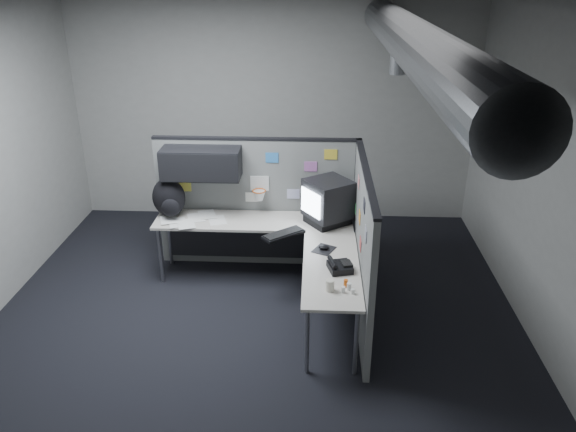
# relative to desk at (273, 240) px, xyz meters

# --- Properties ---
(room) EXTENTS (5.62, 5.62, 3.22)m
(room) POSITION_rel_desk_xyz_m (0.41, -0.70, 1.48)
(room) COLOR black
(room) RESTS_ON ground
(partition_back) EXTENTS (2.44, 0.42, 1.63)m
(partition_back) POSITION_rel_desk_xyz_m (-0.40, 0.53, 0.38)
(partition_back) COLOR slate
(partition_back) RESTS_ON ground
(partition_right) EXTENTS (0.07, 2.23, 1.63)m
(partition_right) POSITION_rel_desk_xyz_m (0.95, -0.49, 0.21)
(partition_right) COLOR slate
(partition_right) RESTS_ON ground
(desk) EXTENTS (2.31, 2.11, 0.73)m
(desk) POSITION_rel_desk_xyz_m (0.00, 0.00, 0.00)
(desk) COLOR beige
(desk) RESTS_ON ground
(monitor) EXTENTS (0.63, 0.63, 0.52)m
(monitor) POSITION_rel_desk_xyz_m (0.61, 0.25, 0.38)
(monitor) COLOR black
(monitor) RESTS_ON desk
(keyboard) EXTENTS (0.48, 0.44, 0.04)m
(keyboard) POSITION_rel_desk_xyz_m (0.12, -0.12, 0.14)
(keyboard) COLOR black
(keyboard) RESTS_ON desk
(mouse) EXTENTS (0.27, 0.29, 0.05)m
(mouse) POSITION_rel_desk_xyz_m (0.57, -0.43, 0.13)
(mouse) COLOR black
(mouse) RESTS_ON desk
(phone) EXTENTS (0.26, 0.28, 0.11)m
(phone) POSITION_rel_desk_xyz_m (0.71, -0.85, 0.16)
(phone) COLOR black
(phone) RESTS_ON desk
(bottles) EXTENTS (0.12, 0.15, 0.08)m
(bottles) POSITION_rel_desk_xyz_m (0.77, -1.21, 0.15)
(bottles) COLOR silver
(bottles) RESTS_ON desk
(cup) EXTENTS (0.09, 0.09, 0.11)m
(cup) POSITION_rel_desk_xyz_m (0.61, -1.23, 0.17)
(cup) COLOR beige
(cup) RESTS_ON desk
(papers) EXTENTS (0.83, 0.60, 0.02)m
(papers) POSITION_rel_desk_xyz_m (-0.96, 0.23, 0.13)
(papers) COLOR white
(papers) RESTS_ON desk
(backpack) EXTENTS (0.39, 0.35, 0.47)m
(backpack) POSITION_rel_desk_xyz_m (-1.24, 0.33, 0.35)
(backpack) COLOR black
(backpack) RESTS_ON desk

